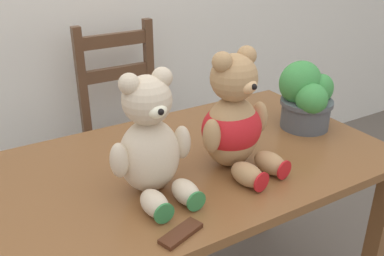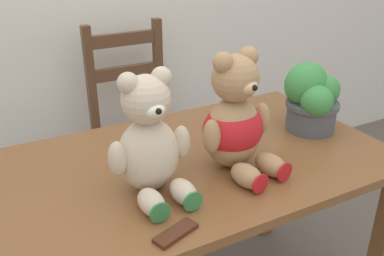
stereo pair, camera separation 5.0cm
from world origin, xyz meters
The scene contains 6 objects.
dining_table centered at (0.00, 0.37, 0.64)m, with size 1.46×0.75×0.74m.
wooden_chair_behind centered at (0.19, 1.13, 0.49)m, with size 0.39×0.38×1.02m.
teddy_bear_left centered at (-0.09, 0.27, 0.89)m, with size 0.24×0.24×0.35m.
teddy_bear_right centered at (0.18, 0.28, 0.89)m, with size 0.26×0.28×0.37m.
potted_plant centered at (0.58, 0.37, 0.86)m, with size 0.20×0.20×0.25m.
chocolate_bar centered at (-0.12, 0.06, 0.75)m, with size 0.12×0.04×0.01m, color #472314.
Camera 1 is at (-0.52, -0.66, 1.41)m, focal length 40.00 mm.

